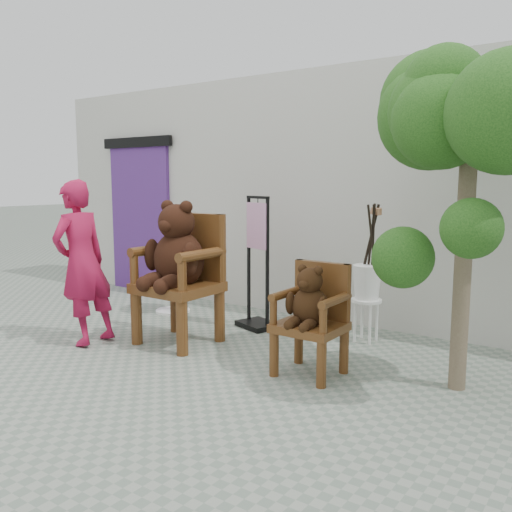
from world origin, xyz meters
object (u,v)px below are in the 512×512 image
Objects in this scene: display_stand at (258,278)px; stool_bucket at (367,281)px; chair_big at (179,261)px; cafe_table at (172,278)px; tree at (460,118)px; person at (83,263)px; chair_small at (312,309)px.

display_stand is 1.04× the size of stool_bucket.
stool_bucket is at bearing 35.81° from chair_big.
tree is (3.62, -0.51, 1.73)m from cafe_table.
person reaches higher than chair_big.
chair_big is 1.00m from person.
chair_small reaches higher than cafe_table.
stool_bucket is (2.41, 1.73, -0.20)m from person.
tree is (3.47, 0.97, 1.33)m from person.
tree reaches higher than stool_bucket.
tree reaches higher than chair_big.
display_stand is (-1.25, 0.96, -0.00)m from chair_small.
chair_big is at bearing 122.94° from person.
tree is at bearing 21.74° from chair_small.
person reaches higher than chair_small.
display_stand reaches higher than stool_bucket.
chair_small is at bearing -19.87° from cafe_table.
chair_small is 0.35× the size of tree.
person reaches higher than cafe_table.
chair_big is 1.02× the size of stool_bucket.
cafe_table is at bearing -174.39° from stool_bucket.
tree is at bearing 5.58° from display_stand.
cafe_table is 0.48× the size of stool_bucket.
chair_big is at bearing -144.19° from stool_bucket.
chair_small is 2.74m from cafe_table.
tree is (2.31, -0.54, 1.59)m from display_stand.
person is 1.92m from display_stand.
display_stand reaches higher than chair_big.
display_stand reaches higher than cafe_table.
display_stand is (0.34, 0.93, -0.28)m from chair_big.
cafe_table is 4.05m from tree.
display_stand is at bearing 69.89° from chair_big.
chair_small is (1.59, -0.03, -0.28)m from chair_big.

